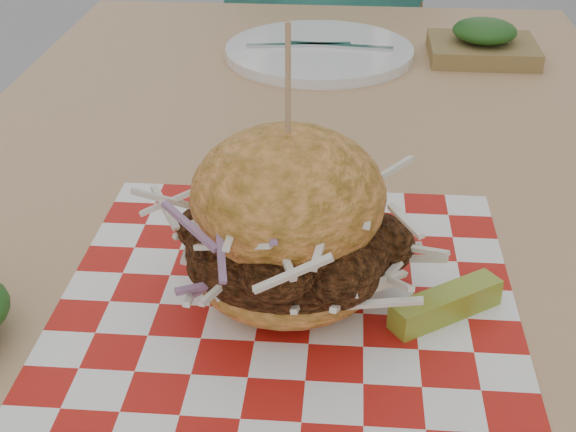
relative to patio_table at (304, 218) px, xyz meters
The scene contains 7 objects.
patio_table is the anchor object (origin of this frame).
patio_chair 1.03m from the patio_table, 89.29° to the left, with size 0.47×0.48×0.95m.
paper_liner 0.27m from the patio_table, 89.41° to the right, with size 0.36×0.36×0.00m, color red.
sandwich 0.30m from the patio_table, 89.41° to the right, with size 0.19×0.19×0.22m.
pickle_spear 0.32m from the patio_table, 65.90° to the right, with size 0.10×0.02×0.02m, color olive.
place_setting 0.34m from the patio_table, 89.99° to the left, with size 0.27×0.27×0.02m.
kraft_tray 0.42m from the patio_table, 55.70° to the left, with size 0.15×0.12×0.06m.
Camera 1 is at (0.04, -0.66, 1.13)m, focal length 50.00 mm.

